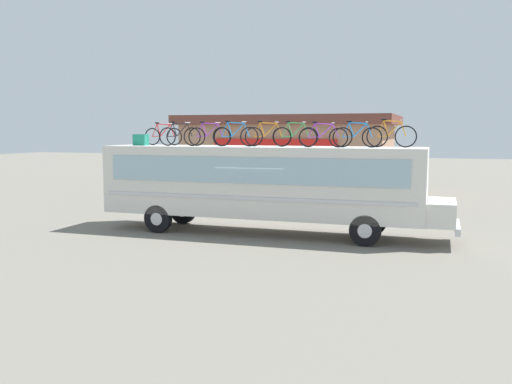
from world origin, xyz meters
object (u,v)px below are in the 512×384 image
bus (264,182)px  rooftop_bicycle_1 (163,136)px  rooftop_bicycle_2 (180,136)px  rooftop_bicycle_5 (268,136)px  rooftop_bicycle_8 (357,136)px  rooftop_bicycle_3 (209,136)px  rooftop_bicycle_4 (235,136)px  luggage_bag_1 (141,140)px  rooftop_bicycle_9 (391,136)px  rooftop_bicycle_6 (295,136)px  rooftop_bicycle_7 (323,136)px

bus → rooftop_bicycle_1: rooftop_bicycle_1 is taller
rooftop_bicycle_2 → rooftop_bicycle_5: (3.32, 0.46, 0.00)m
rooftop_bicycle_8 → rooftop_bicycle_5: bearing=176.7°
rooftop_bicycle_3 → rooftop_bicycle_4: 1.11m
bus → luggage_bag_1: luggage_bag_1 is taller
rooftop_bicycle_4 → rooftop_bicycle_9: 5.51m
rooftop_bicycle_5 → rooftop_bicycle_9: 4.38m
rooftop_bicycle_8 → rooftop_bicycle_6: bearing=177.7°
rooftop_bicycle_5 → rooftop_bicycle_6: 1.07m
luggage_bag_1 → rooftop_bicycle_3: bearing=1.5°
rooftop_bicycle_1 → rooftop_bicycle_9: 8.73m
bus → rooftop_bicycle_9: size_ratio=7.51×
bus → rooftop_bicycle_2: 3.65m
rooftop_bicycle_6 → rooftop_bicycle_7: 1.15m
rooftop_bicycle_2 → rooftop_bicycle_8: bearing=2.3°
rooftop_bicycle_1 → rooftop_bicycle_9: bearing=0.2°
bus → rooftop_bicycle_5: 1.70m
bus → rooftop_bicycle_3: size_ratio=7.37×
luggage_bag_1 → rooftop_bicycle_8: size_ratio=0.31×
rooftop_bicycle_8 → rooftop_bicycle_1: bearing=177.2°
bus → rooftop_bicycle_2: size_ratio=7.43×
bus → rooftop_bicycle_9: bearing=4.8°
luggage_bag_1 → rooftop_bicycle_7: 7.20m
rooftop_bicycle_2 → rooftop_bicycle_6: (4.38, 0.35, 0.00)m
bus → rooftop_bicycle_1: size_ratio=7.83×
rooftop_bicycle_6 → luggage_bag_1: bearing=-178.0°
rooftop_bicycle_4 → rooftop_bicycle_7: rooftop_bicycle_4 is taller
rooftop_bicycle_4 → rooftop_bicycle_5: 1.18m
rooftop_bicycle_4 → rooftop_bicycle_6: size_ratio=1.07×
rooftop_bicycle_4 → rooftop_bicycle_3: bearing=170.8°
rooftop_bicycle_5 → rooftop_bicycle_7: size_ratio=1.02×
rooftop_bicycle_1 → rooftop_bicycle_7: (6.50, -0.68, -0.00)m
luggage_bag_1 → rooftop_bicycle_6: bearing=2.0°
rooftop_bicycle_7 → rooftop_bicycle_9: rooftop_bicycle_9 is taller
bus → luggage_bag_1: bearing=-178.2°
bus → rooftop_bicycle_1: (-4.26, 0.34, 1.67)m
rooftop_bicycle_6 → rooftop_bicycle_5: bearing=174.5°
luggage_bag_1 → rooftop_bicycle_3: (2.86, 0.08, 0.17)m
rooftop_bicycle_3 → rooftop_bicycle_4: rooftop_bicycle_4 is taller
rooftop_bicycle_1 → rooftop_bicycle_4: 3.31m
rooftop_bicycle_6 → rooftop_bicycle_8: bearing=-2.3°
luggage_bag_1 → rooftop_bicycle_1: 0.88m
rooftop_bicycle_2 → rooftop_bicycle_4: 2.22m
rooftop_bicycle_2 → rooftop_bicycle_6: size_ratio=1.03×
luggage_bag_1 → rooftop_bicycle_1: size_ratio=0.32×
rooftop_bicycle_7 → rooftop_bicycle_9: size_ratio=1.02×
rooftop_bicycle_5 → rooftop_bicycle_6: size_ratio=1.06×
bus → rooftop_bicycle_7: 2.82m
rooftop_bicycle_1 → rooftop_bicycle_2: rooftop_bicycle_2 is taller
rooftop_bicycle_3 → rooftop_bicycle_8: bearing=0.5°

